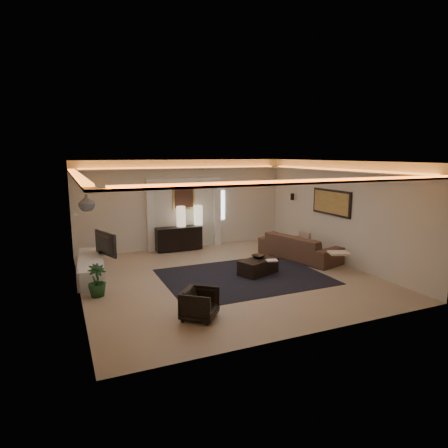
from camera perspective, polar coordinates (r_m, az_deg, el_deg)
name	(u,v)px	position (r m, az deg, el deg)	size (l,w,h in m)	color
floor	(226,276)	(9.92, 0.32, -7.78)	(7.00, 7.00, 0.00)	tan
ceiling	(226,162)	(9.43, 0.34, 9.21)	(7.00, 7.00, 0.00)	white
wall_back	(184,204)	(12.82, -6.00, 2.95)	(7.00, 7.00, 0.00)	beige
wall_front	(311,253)	(6.59, 12.74, -4.27)	(7.00, 7.00, 0.00)	beige
wall_left	(76,232)	(8.79, -21.04, -1.08)	(7.00, 7.00, 0.00)	beige
wall_right	(339,212)	(11.43, 16.62, 1.67)	(7.00, 7.00, 0.00)	beige
cove_soffit	(226,173)	(9.44, 0.34, 7.51)	(7.00, 7.00, 0.04)	silver
daylight_slit	(221,205)	(13.28, -0.40, 2.82)	(0.25, 0.03, 1.00)	white
area_rug	(244,277)	(9.91, 2.93, -7.78)	(4.00, 3.00, 0.01)	black
pilaster_left	(150,217)	(12.48, -10.87, 0.99)	(0.22, 0.20, 2.20)	silver
pilaster_right	(217,213)	(13.16, -1.06, 1.66)	(0.22, 0.20, 2.20)	silver
alcove_header	(184,180)	(12.65, -5.93, 6.49)	(2.52, 0.20, 0.12)	silver
painting_frame	(184,198)	(12.77, -5.98, 3.82)	(0.74, 0.04, 0.74)	tan
painting_canvas	(184,198)	(12.74, -5.95, 3.81)	(0.62, 0.02, 0.62)	#4C2D1E
art_panel_frame	(331,202)	(11.60, 15.62, 3.10)	(0.04, 1.64, 0.74)	black
art_panel_gold	(331,202)	(11.59, 15.52, 3.09)	(0.02, 1.50, 0.62)	tan
wall_sconce	(292,197)	(13.07, 10.07, 4.00)	(0.12, 0.12, 0.22)	black
wall_niche	(75,213)	(10.14, -21.15, 1.50)	(0.10, 0.55, 0.04)	silver
console	(179,238)	(12.53, -6.73, -2.12)	(1.47, 0.46, 0.74)	black
lamp_left	(181,217)	(12.53, -6.38, 1.10)	(0.29, 0.29, 0.66)	#F9E1B8
lamp_right	(198,215)	(12.77, -3.83, 1.32)	(0.29, 0.29, 0.64)	#F5EFCC
media_ledge	(91,267)	(10.49, -19.07, -6.07)	(0.61, 2.46, 0.46)	white
tv	(102,244)	(10.56, -17.66, -2.88)	(0.14, 1.08, 0.62)	black
figurine	(101,247)	(10.84, -17.77, -3.21)	(0.14, 0.14, 0.37)	black
ginger_jar	(87,203)	(10.29, -19.67, 3.01)	(0.40, 0.40, 0.42)	#4A535C
plant	(97,281)	(8.94, -18.29, -7.97)	(0.40, 0.40, 0.71)	#1B3C1C
sofa	(299,247)	(11.69, 11.04, -3.31)	(0.98, 2.50, 0.73)	black
throw_blanket	(339,253)	(10.46, 16.60, -4.13)	(0.49, 0.40, 0.05)	silver
throw_pillow	(305,238)	(12.08, 11.87, -2.01)	(0.11, 0.37, 0.37)	tan
coffee_table	(258,266)	(10.09, 5.06, -6.28)	(1.02, 0.56, 0.38)	black
bowl	(258,256)	(10.18, 5.12, -4.71)	(0.33, 0.33, 0.08)	#2E2014
magazine	(272,260)	(9.92, 7.10, -5.31)	(0.28, 0.20, 0.03)	beige
armchair	(200,304)	(7.43, -3.61, -11.76)	(0.62, 0.64, 0.58)	black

